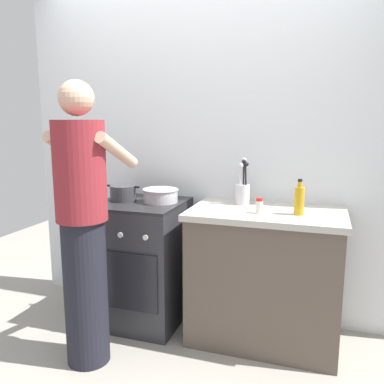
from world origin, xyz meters
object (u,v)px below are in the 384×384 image
pot (123,193)px  spice_bottle (259,206)px  stove_range (142,262)px  utensil_crock (243,191)px  oil_bottle (299,200)px  person (83,226)px  mixing_bowl (161,195)px

pot → spice_bottle: 1.01m
stove_range → spice_bottle: size_ratio=9.22×
stove_range → utensil_crock: size_ratio=2.77×
oil_bottle → person: bearing=-156.0°
utensil_crock → oil_bottle: (0.39, -0.20, -0.00)m
pot → utensil_crock: 0.86m
stove_range → utensil_crock: 0.91m
stove_range → spice_bottle: spice_bottle is taller
utensil_crock → person: bearing=-137.6°
mixing_bowl → spice_bottle: same height
oil_bottle → mixing_bowl: bearing=174.7°
mixing_bowl → spice_bottle: 0.74m
person → pot: bearing=94.5°
oil_bottle → person: (-1.20, -0.53, -0.13)m
pot → oil_bottle: size_ratio=1.15×
stove_range → person: (-0.09, -0.58, 0.41)m
spice_bottle → person: (-0.96, -0.49, -0.09)m
pot → utensil_crock: (0.85, 0.14, 0.04)m
mixing_bowl → person: size_ratio=0.15×
mixing_bowl → utensil_crock: 0.58m
spice_bottle → person: person is taller
utensil_crock → oil_bottle: utensil_crock is taller
oil_bottle → person: 1.32m
spice_bottle → person: size_ratio=0.06×
mixing_bowl → person: (-0.23, -0.62, -0.09)m
mixing_bowl → person: person is taller
utensil_crock → spice_bottle: (0.15, -0.24, -0.05)m
stove_range → oil_bottle: size_ratio=4.01×
utensil_crock → person: size_ratio=0.19×
oil_bottle → utensil_crock: bearing=152.9°
mixing_bowl → pot: bearing=-173.2°
spice_bottle → oil_bottle: oil_bottle is taller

